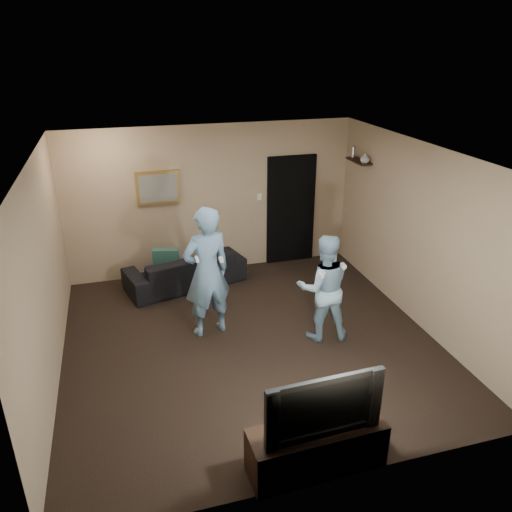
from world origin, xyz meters
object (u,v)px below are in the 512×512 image
object	(u,v)px
tv_console	(316,447)
wii_player_right	(324,288)
sofa	(185,269)
wii_player_left	(207,272)
television	(319,401)

from	to	relation	value
tv_console	wii_player_right	distance (m)	2.45
sofa	wii_player_left	bearing A→B (deg)	78.78
television	wii_player_left	xyz separation A→B (m)	(-0.53, 2.73, 0.12)
sofa	wii_player_right	bearing A→B (deg)	112.26
wii_player_left	wii_player_right	size ratio (longest dim) A/B	1.23
television	wii_player_left	size ratio (longest dim) A/B	0.61
television	wii_player_right	distance (m)	2.39
television	sofa	bearing A→B (deg)	96.20
sofa	tv_console	world-z (taller)	sofa
wii_player_right	tv_console	bearing A→B (deg)	-113.98
tv_console	wii_player_left	xyz separation A→B (m)	(-0.53, 2.73, 0.69)
tv_console	television	xyz separation A→B (m)	(0.00, 0.00, 0.57)
wii_player_left	television	bearing A→B (deg)	-79.04
tv_console	wii_player_left	size ratio (longest dim) A/B	0.71
tv_console	wii_player_left	distance (m)	2.86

